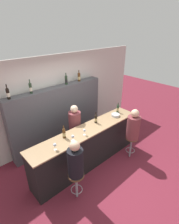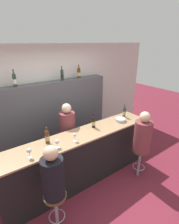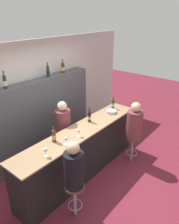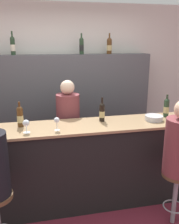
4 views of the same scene
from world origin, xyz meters
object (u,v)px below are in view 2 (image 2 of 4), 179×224
at_px(wine_bottle_counter_0, 47,136).
at_px(bartender, 68,140).
at_px(guest_seated_right, 143,134).
at_px(metal_bowl, 121,120).
at_px(wine_bottle_backbar_2, 62,75).
at_px(wine_bottle_backbar_3, 79,73).
at_px(guest_seated_left, 53,175).
at_px(wine_bottle_counter_1, 94,122).
at_px(wine_glass_1, 57,142).
at_px(wine_glass_2, 75,135).
at_px(bar_stool_right, 140,156).
at_px(wine_bottle_counter_2, 124,112).
at_px(wine_bottle_backbar_1, 15,80).
at_px(bar_stool_left, 56,203).
at_px(wine_glass_0, 29,151).

height_order(wine_bottle_counter_0, bartender, bartender).
bearing_deg(guest_seated_right, metal_bowl, 92.75).
bearing_deg(wine_bottle_backbar_2, wine_bottle_backbar_3, -0.00).
relative_size(wine_bottle_counter_0, guest_seated_left, 0.37).
bearing_deg(bartender, wine_bottle_counter_1, -47.14).
height_order(wine_bottle_counter_0, wine_glass_1, wine_bottle_counter_0).
height_order(wine_glass_1, wine_glass_2, wine_glass_2).
height_order(wine_glass_2, guest_seated_right, guest_seated_right).
height_order(wine_bottle_backbar_3, wine_glass_2, wine_bottle_backbar_3).
bearing_deg(wine_bottle_counter_1, bar_stool_right, -45.56).
bearing_deg(bar_stool_right, metal_bowl, 92.75).
distance_m(wine_bottle_counter_2, metal_bowl, 0.26).
bearing_deg(wine_bottle_counter_2, bar_stool_right, -105.83).
relative_size(wine_glass_2, bar_stool_right, 0.24).
bearing_deg(wine_bottle_backbar_1, bar_stool_left, -94.14).
distance_m(wine_bottle_backbar_2, bar_stool_right, 2.43).
bearing_deg(wine_bottle_backbar_3, wine_bottle_backbar_2, 180.00).
distance_m(wine_bottle_counter_2, wine_bottle_backbar_1, 2.37).
relative_size(wine_bottle_backbar_3, wine_glass_0, 2.07).
relative_size(wine_bottle_backbar_3, bar_stool_right, 0.51).
relative_size(wine_bottle_backbar_3, guest_seated_left, 0.40).
xyz_separation_m(wine_bottle_counter_1, bartender, (-0.37, 0.40, -0.47)).
height_order(bar_stool_left, guest_seated_right, guest_seated_right).
height_order(wine_bottle_backbar_1, wine_glass_2, wine_bottle_backbar_1).
xyz_separation_m(wine_glass_2, bar_stool_left, (-0.63, -0.46, -0.68)).
bearing_deg(wine_bottle_backbar_1, wine_bottle_backbar_2, 0.00).
bearing_deg(guest_seated_right, wine_bottle_counter_0, 157.41).
xyz_separation_m(wine_glass_0, guest_seated_right, (2.02, -0.46, -0.19)).
relative_size(wine_bottle_counter_1, bartender, 0.20).
bearing_deg(wine_glass_0, bar_stool_right, -12.94).
bearing_deg(wine_glass_1, bar_stool_right, -16.43).
xyz_separation_m(wine_bottle_backbar_2, bar_stool_right, (0.71, -1.82, -1.45)).
bearing_deg(bar_stool_left, wine_bottle_counter_1, 29.51).
distance_m(wine_glass_2, bartender, 0.80).
bearing_deg(wine_glass_2, bartender, 71.45).
height_order(wine_glass_0, guest_seated_left, guest_seated_left).
bearing_deg(wine_glass_2, wine_bottle_backbar_3, 53.96).
bearing_deg(wine_glass_1, guest_seated_right, -16.43).
xyz_separation_m(wine_bottle_counter_1, bar_stool_left, (-1.21, -0.68, -0.69)).
bearing_deg(wine_glass_2, wine_bottle_backbar_1, 110.27).
distance_m(bar_stool_left, bar_stool_right, 1.88).
distance_m(wine_bottle_counter_2, wine_glass_1, 1.78).
height_order(wine_bottle_backbar_2, bartender, wine_bottle_backbar_2).
relative_size(wine_bottle_backbar_1, bar_stool_right, 0.54).
bearing_deg(wine_bottle_backbar_2, wine_bottle_counter_2, -51.65).
distance_m(wine_bottle_backbar_3, metal_bowl, 1.53).
bearing_deg(metal_bowl, wine_glass_0, -176.84).
distance_m(wine_glass_1, bar_stool_right, 1.77).
bearing_deg(wine_bottle_counter_0, wine_bottle_backbar_3, 39.38).
bearing_deg(bar_stool_right, wine_glass_1, 163.57).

